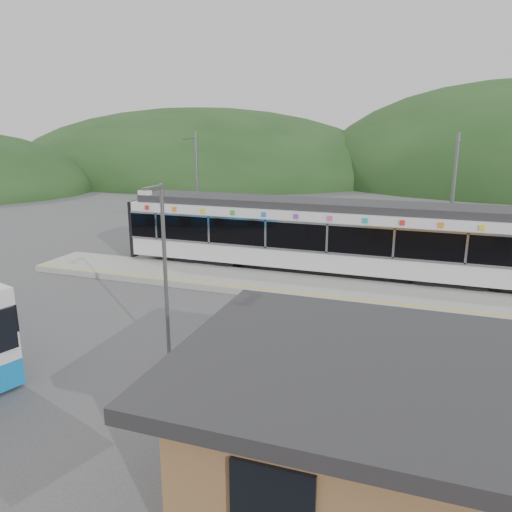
% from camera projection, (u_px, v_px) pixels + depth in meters
% --- Properties ---
extents(ground, '(120.00, 120.00, 0.00)m').
position_uv_depth(ground, '(263.00, 313.00, 20.04)').
color(ground, '#4C4C4F').
rests_on(ground, ground).
extents(hills, '(146.00, 149.00, 26.00)m').
position_uv_depth(hills, '(428.00, 290.00, 22.89)').
color(hills, '#1E3D19').
rests_on(hills, ground).
extents(platform, '(26.00, 3.20, 0.30)m').
position_uv_depth(platform, '(286.00, 285.00, 23.02)').
color(platform, '#9E9E99').
rests_on(platform, ground).
extents(yellow_line, '(26.00, 0.10, 0.01)m').
position_uv_depth(yellow_line, '(278.00, 291.00, 21.79)').
color(yellow_line, yellow).
rests_on(yellow_line, platform).
extents(train, '(20.44, 3.01, 3.74)m').
position_uv_depth(train, '(323.00, 235.00, 24.64)').
color(train, black).
rests_on(train, ground).
extents(catenary_mast_west, '(0.18, 1.80, 7.00)m').
position_uv_depth(catenary_mast_west, '(197.00, 190.00, 29.18)').
color(catenary_mast_west, slate).
rests_on(catenary_mast_west, ground).
extents(catenary_mast_east, '(0.18, 1.80, 7.00)m').
position_uv_depth(catenary_mast_east, '(452.00, 202.00, 24.70)').
color(catenary_mast_east, slate).
rests_on(catenary_mast_east, ground).
extents(station_shelter, '(9.20, 6.20, 3.00)m').
position_uv_depth(station_shelter, '(412.00, 435.00, 9.51)').
color(station_shelter, olive).
rests_on(station_shelter, ground).
extents(pallet_stack, '(1.48, 1.29, 0.33)m').
position_uv_depth(pallet_stack, '(510.00, 462.00, 10.90)').
color(pallet_stack, '#937047').
rests_on(pallet_stack, ground).
extents(lamp_post, '(0.36, 1.01, 5.64)m').
position_uv_depth(lamp_post, '(163.00, 259.00, 15.08)').
color(lamp_post, slate).
rests_on(lamp_post, ground).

